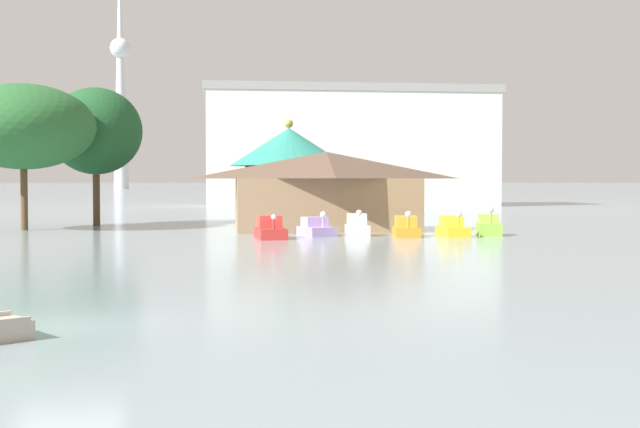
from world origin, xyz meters
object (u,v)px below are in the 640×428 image
(pedal_boat_white, at_px, (357,227))
(pedal_boat_yellow, at_px, (453,228))
(pedal_boat_lime, at_px, (489,227))
(shoreline_tree_mid, at_px, (96,131))
(distant_broadcast_tower, at_px, (120,61))
(pedal_boat_lavender, at_px, (316,228))
(green_roof_pavilion, at_px, (289,168))
(pedal_boat_red, at_px, (270,230))
(boathouse, at_px, (326,189))
(shoreline_tree_tall_left, at_px, (23,127))
(pedal_boat_orange, at_px, (406,228))
(background_building_block, at_px, (349,147))

(pedal_boat_white, bearing_deg, pedal_boat_yellow, 79.91)
(pedal_boat_white, relative_size, pedal_boat_lime, 1.03)
(shoreline_tree_mid, distance_m, distant_broadcast_tower, 275.92)
(pedal_boat_lavender, height_order, green_roof_pavilion, green_roof_pavilion)
(pedal_boat_yellow, bearing_deg, distant_broadcast_tower, -170.88)
(pedal_boat_red, bearing_deg, boathouse, 143.61)
(shoreline_tree_tall_left, bearing_deg, pedal_boat_lavender, -23.83)
(shoreline_tree_mid, relative_size, distant_broadcast_tower, 0.08)
(pedal_boat_yellow, height_order, distant_broadcast_tower, distant_broadcast_tower)
(pedal_boat_lime, distance_m, boathouse, 11.36)
(pedal_boat_orange, distance_m, green_roof_pavilion, 20.36)
(pedal_boat_lavender, relative_size, green_roof_pavilion, 0.29)
(pedal_boat_orange, height_order, shoreline_tree_mid, shoreline_tree_mid)
(pedal_boat_red, xyz_separation_m, pedal_boat_lavender, (2.95, 1.95, -0.06))
(pedal_boat_lavender, distance_m, distant_broadcast_tower, 292.35)
(pedal_boat_yellow, bearing_deg, shoreline_tree_tall_left, -110.97)
(green_roof_pavilion, relative_size, shoreline_tree_tall_left, 0.97)
(pedal_boat_lavender, height_order, pedal_boat_yellow, pedal_boat_yellow)
(green_roof_pavilion, distance_m, background_building_block, 44.04)
(green_roof_pavilion, height_order, shoreline_tree_mid, shoreline_tree_mid)
(pedal_boat_lime, distance_m, shoreline_tree_tall_left, 31.88)
(shoreline_tree_tall_left, bearing_deg, pedal_boat_yellow, -20.05)
(pedal_boat_lavender, bearing_deg, pedal_boat_red, -74.07)
(pedal_boat_orange, bearing_deg, pedal_boat_red, -78.59)
(shoreline_tree_tall_left, bearing_deg, pedal_boat_white, -21.69)
(pedal_boat_red, relative_size, boathouse, 0.23)
(pedal_boat_lime, xyz_separation_m, distant_broadcast_tower, (-53.25, 285.91, 48.65))
(boathouse, distance_m, shoreline_tree_tall_left, 21.13)
(pedal_boat_yellow, bearing_deg, pedal_boat_orange, -96.36)
(background_building_block, height_order, distant_broadcast_tower, distant_broadcast_tower)
(green_roof_pavilion, xyz_separation_m, shoreline_tree_tall_left, (-18.98, -9.51, 2.63))
(pedal_boat_white, height_order, pedal_boat_lime, pedal_boat_lime)
(pedal_boat_orange, distance_m, boathouse, 7.97)
(pedal_boat_lime, bearing_deg, distant_broadcast_tower, -158.62)
(background_building_block, bearing_deg, pedal_boat_white, -98.42)
(boathouse, distance_m, distant_broadcast_tower, 287.06)
(pedal_boat_red, bearing_deg, pedal_boat_yellow, 86.56)
(green_roof_pavilion, bearing_deg, boathouse, -83.46)
(pedal_boat_red, distance_m, green_roof_pavilion, 20.49)
(boathouse, distance_m, shoreline_tree_mid, 18.95)
(pedal_boat_red, height_order, green_roof_pavilion, green_roof_pavilion)
(pedal_boat_orange, relative_size, background_building_block, 0.07)
(pedal_boat_lime, relative_size, distant_broadcast_tower, 0.02)
(shoreline_tree_tall_left, xyz_separation_m, background_building_block, (30.61, 51.85, 0.77))
(pedal_boat_yellow, height_order, background_building_block, background_building_block)
(pedal_boat_red, distance_m, pedal_boat_lime, 13.66)
(pedal_boat_lavender, bearing_deg, shoreline_tree_tall_left, -131.41)
(pedal_boat_orange, height_order, boathouse, boathouse)
(pedal_boat_white, distance_m, background_building_block, 61.56)
(pedal_boat_red, xyz_separation_m, pedal_boat_lime, (13.61, 1.14, 0.01))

